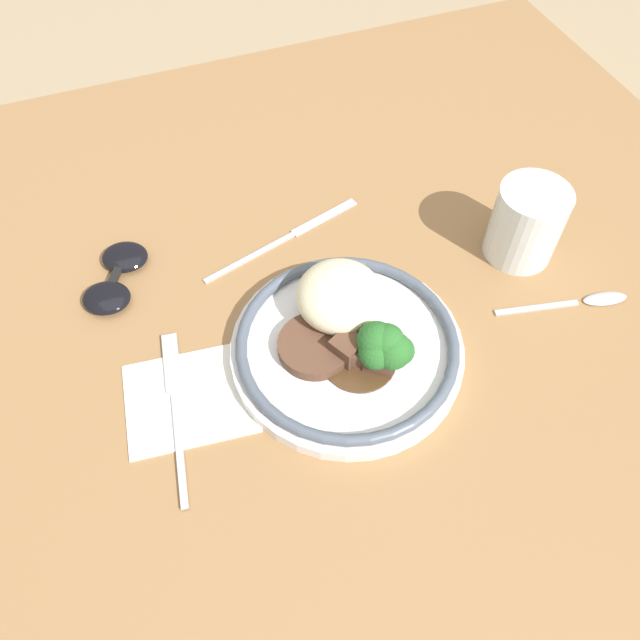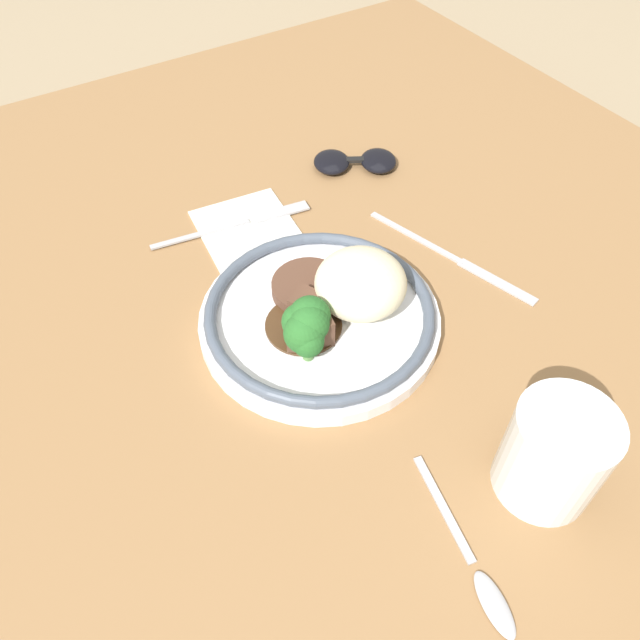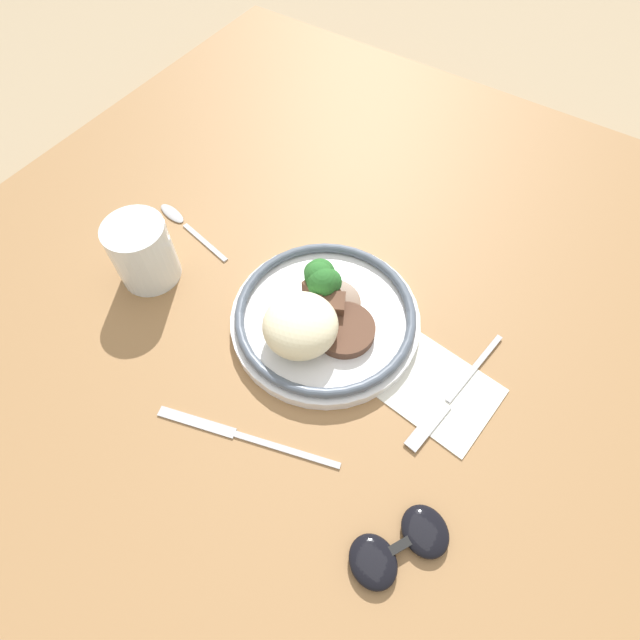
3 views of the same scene
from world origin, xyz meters
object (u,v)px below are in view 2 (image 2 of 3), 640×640
juice_glass (553,457)px  knife (455,259)px  plate (325,310)px  fork (247,221)px  sunglasses (355,161)px  spoon (481,578)px

juice_glass → knife: 0.27m
plate → fork: plate is taller
juice_glass → knife: juice_glass is taller
plate → juice_glass: size_ratio=2.63×
fork → sunglasses: (-0.03, 0.17, 0.00)m
sunglasses → fork: bearing=-51.6°
juice_glass → sunglasses: 0.46m
plate → sunglasses: bearing=139.6°
plate → fork: 0.18m
fork → sunglasses: size_ratio=1.61×
juice_glass → spoon: 0.11m
knife → spoon: 0.34m
knife → sunglasses: size_ratio=1.78×
fork → spoon: bearing=-86.9°
juice_glass → fork: juice_glass is taller
juice_glass → fork: size_ratio=0.48×
juice_glass → fork: (-0.42, -0.05, -0.04)m
fork → plate: bearing=-84.0°
knife → sunglasses: sunglasses is taller
spoon → juice_glass: bearing=121.7°
fork → spoon: (0.45, -0.04, -0.00)m
plate → knife: plate is taller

